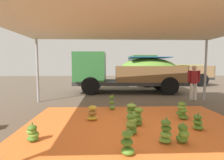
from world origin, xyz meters
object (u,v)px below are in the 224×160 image
object	(u,v)px
banana_bunch_9	(132,112)
worker_0	(194,80)
cargo_truck_far	(165,71)
banana_bunch_3	(127,143)
banana_bunch_0	(112,103)
cargo_truck_main	(127,71)
banana_bunch_11	(183,134)
banana_bunch_4	(137,117)
banana_bunch_8	(198,123)
banana_bunch_6	(33,134)
banana_bunch_1	(92,113)
banana_bunch_2	(166,132)
banana_bunch_7	(131,125)
banana_bunch_5	(182,111)

from	to	relation	value
banana_bunch_9	worker_0	xyz separation A→B (m)	(3.36, 2.91, 0.71)
cargo_truck_far	banana_bunch_3	bearing A→B (deg)	-112.11
banana_bunch_0	cargo_truck_main	size ratio (longest dim) A/B	0.09
cargo_truck_main	banana_bunch_11	bearing A→B (deg)	-87.60
banana_bunch_4	banana_bunch_8	bearing A→B (deg)	-15.68
worker_0	cargo_truck_far	bearing A→B (deg)	82.88
banana_bunch_9	banana_bunch_11	size ratio (longest dim) A/B	1.24
banana_bunch_6	cargo_truck_far	distance (m)	12.46
banana_bunch_1	banana_bunch_2	bearing A→B (deg)	-44.77
banana_bunch_7	cargo_truck_main	distance (m)	6.75
banana_bunch_5	cargo_truck_main	distance (m)	5.72
banana_bunch_0	banana_bunch_4	distance (m)	1.87
banana_bunch_7	cargo_truck_main	size ratio (longest dim) A/B	0.08
banana_bunch_7	banana_bunch_9	size ratio (longest dim) A/B	0.95
cargo_truck_far	banana_bunch_11	bearing A→B (deg)	-107.13
banana_bunch_7	banana_bunch_11	world-z (taller)	banana_bunch_7
banana_bunch_7	banana_bunch_8	bearing A→B (deg)	6.11
banana_bunch_4	banana_bunch_6	bearing A→B (deg)	-158.78
worker_0	banana_bunch_5	bearing A→B (deg)	-122.09
banana_bunch_0	banana_bunch_11	distance (m)	3.22
banana_bunch_5	cargo_truck_far	world-z (taller)	cargo_truck_far
banana_bunch_0	banana_bunch_9	bearing A→B (deg)	-66.01
banana_bunch_5	banana_bunch_9	size ratio (longest dim) A/B	1.04
cargo_truck_main	cargo_truck_far	size ratio (longest dim) A/B	1.00
banana_bunch_11	cargo_truck_main	size ratio (longest dim) A/B	0.07
banana_bunch_7	banana_bunch_11	distance (m)	1.14
banana_bunch_9	banana_bunch_7	bearing A→B (deg)	-99.52
banana_bunch_6	banana_bunch_11	world-z (taller)	banana_bunch_11
banana_bunch_7	banana_bunch_11	bearing A→B (deg)	-28.53
banana_bunch_5	banana_bunch_6	size ratio (longest dim) A/B	1.35
banana_bunch_0	banana_bunch_4	size ratio (longest dim) A/B	1.06
banana_bunch_6	banana_bunch_11	distance (m)	3.19
banana_bunch_1	banana_bunch_7	world-z (taller)	banana_bunch_7
banana_bunch_0	banana_bunch_7	distance (m)	2.39
banana_bunch_0	cargo_truck_far	size ratio (longest dim) A/B	0.09
banana_bunch_1	banana_bunch_5	xyz separation A→B (m)	(2.73, -0.00, 0.04)
banana_bunch_0	banana_bunch_1	size ratio (longest dim) A/B	1.16
cargo_truck_far	banana_bunch_8	bearing A→B (deg)	-104.55
banana_bunch_5	worker_0	size ratio (longest dim) A/B	0.35
banana_bunch_4	banana_bunch_9	xyz separation A→B (m)	(-0.06, 0.51, 0.00)
banana_bunch_9	cargo_truck_main	bearing A→B (deg)	84.64
banana_bunch_6	banana_bunch_5	bearing A→B (deg)	20.36
banana_bunch_2	cargo_truck_main	xyz separation A→B (m)	(0.06, 7.17, 1.03)
banana_bunch_6	cargo_truck_main	size ratio (longest dim) A/B	0.07
banana_bunch_2	cargo_truck_far	bearing A→B (deg)	71.11
banana_bunch_1	banana_bunch_5	distance (m)	2.73
banana_bunch_3	banana_bunch_6	bearing A→B (deg)	162.66
banana_bunch_9	banana_bunch_4	bearing A→B (deg)	-82.88
banana_bunch_0	banana_bunch_2	world-z (taller)	banana_bunch_0
cargo_truck_far	banana_bunch_5	bearing A→B (deg)	-105.92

